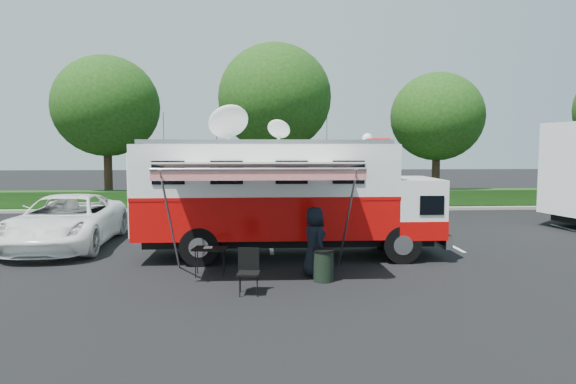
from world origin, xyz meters
name	(u,v)px	position (x,y,z in m)	size (l,w,h in m)	color
ground_plane	(289,256)	(0.00, 0.00, 0.00)	(120.00, 120.00, 0.00)	black
back_border	(296,115)	(1.14, 12.90, 5.00)	(60.00, 6.14, 8.87)	#9E998E
stall_lines	(270,239)	(-0.50, 3.00, 0.00)	(24.12, 5.50, 0.01)	silver
command_truck	(286,195)	(-0.08, 0.00, 1.84)	(8.95, 2.46, 4.30)	black
awning	(259,168)	(-0.88, -2.56, 2.77)	(4.89, 2.53, 2.95)	silver
white_suv	(67,247)	(-7.20, 1.91, 0.00)	(2.82, 6.12, 1.70)	white
person	(314,276)	(0.50, -2.34, 0.00)	(0.86, 0.56, 1.77)	black
folding_table	(210,250)	(-2.15, -2.14, 0.67)	(0.93, 0.73, 0.72)	black
folding_chair	(249,267)	(-1.13, -3.81, 0.60)	(0.53, 0.55, 1.01)	black
trash_bin	(324,265)	(0.68, -2.89, 0.40)	(0.53, 0.53, 0.79)	black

